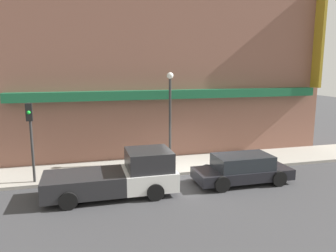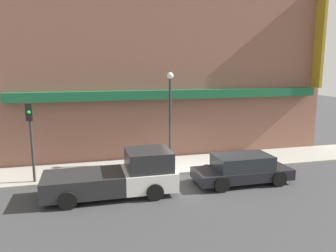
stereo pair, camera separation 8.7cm
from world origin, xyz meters
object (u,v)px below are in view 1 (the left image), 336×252
parked_car (242,169)px  street_lamp (170,106)px  pickup_truck (120,176)px  traffic_light (31,129)px  fire_hydrant (146,166)px

parked_car → street_lamp: street_lamp is taller
parked_car → pickup_truck: bearing=179.2°
pickup_truck → parked_car: bearing=1.3°
pickup_truck → traffic_light: (-3.73, 2.11, 1.88)m
fire_hydrant → street_lamp: street_lamp is taller
fire_hydrant → traffic_light: bearing=-178.4°
pickup_truck → parked_car: pickup_truck is taller
pickup_truck → fire_hydrant: (1.58, 2.25, -0.35)m
pickup_truck → fire_hydrant: pickup_truck is taller
parked_car → street_lamp: bearing=125.6°
parked_car → fire_hydrant: bearing=151.0°
pickup_truck → street_lamp: (3.19, 3.52, 2.50)m
parked_car → fire_hydrant: size_ratio=7.13×
fire_hydrant → pickup_truck: bearing=-125.1°
fire_hydrant → parked_car: bearing=-28.2°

